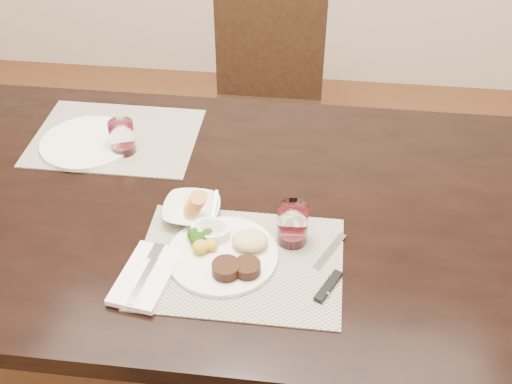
# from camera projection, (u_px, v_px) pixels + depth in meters

# --- Properties ---
(ground_plane) EXTENTS (4.50, 4.50, 0.00)m
(ground_plane) POSITION_uv_depth(u_px,v_px,m) (234.00, 380.00, 2.08)
(ground_plane) COLOR #4E2B19
(ground_plane) RESTS_ON ground
(dining_table) EXTENTS (2.00, 1.00, 0.75)m
(dining_table) POSITION_uv_depth(u_px,v_px,m) (229.00, 228.00, 1.65)
(dining_table) COLOR black
(dining_table) RESTS_ON ground
(chair_far) EXTENTS (0.42, 0.42, 0.90)m
(chair_far) POSITION_uv_depth(u_px,v_px,m) (267.00, 97.00, 2.47)
(chair_far) COLOR black
(chair_far) RESTS_ON ground
(placemat_near) EXTENTS (0.46, 0.34, 0.00)m
(placemat_near) POSITION_uv_depth(u_px,v_px,m) (240.00, 262.00, 1.44)
(placemat_near) COLOR gray
(placemat_near) RESTS_ON dining_table
(placemat_far) EXTENTS (0.46, 0.34, 0.00)m
(placemat_far) POSITION_uv_depth(u_px,v_px,m) (116.00, 137.00, 1.83)
(placemat_far) COLOR gray
(placemat_far) RESTS_ON dining_table
(dinner_plate) EXTENTS (0.25, 0.25, 0.04)m
(dinner_plate) POSITION_uv_depth(u_px,v_px,m) (227.00, 254.00, 1.44)
(dinner_plate) COLOR silver
(dinner_plate) RESTS_ON placemat_near
(napkin_fork) EXTENTS (0.13, 0.20, 0.02)m
(napkin_fork) POSITION_uv_depth(u_px,v_px,m) (146.00, 276.00, 1.40)
(napkin_fork) COLOR white
(napkin_fork) RESTS_ON placemat_near
(steak_knife) EXTENTS (0.08, 0.22, 0.01)m
(steak_knife) POSITION_uv_depth(u_px,v_px,m) (329.00, 278.00, 1.40)
(steak_knife) COLOR silver
(steak_knife) RESTS_ON placemat_near
(cracker_bowl) EXTENTS (0.14, 0.14, 0.06)m
(cracker_bowl) POSITION_uv_depth(u_px,v_px,m) (192.00, 210.00, 1.55)
(cracker_bowl) COLOR silver
(cracker_bowl) RESTS_ON placemat_near
(sauce_ramekin) EXTENTS (0.09, 0.14, 0.07)m
(sauce_ramekin) POSITION_uv_depth(u_px,v_px,m) (211.00, 232.00, 1.49)
(sauce_ramekin) COLOR silver
(sauce_ramekin) RESTS_ON placemat_near
(wine_glass_near) EXTENTS (0.07, 0.07, 0.10)m
(wine_glass_near) POSITION_uv_depth(u_px,v_px,m) (292.00, 226.00, 1.47)
(wine_glass_near) COLOR silver
(wine_glass_near) RESTS_ON placemat_near
(far_plate) EXTENTS (0.26, 0.26, 0.01)m
(far_plate) POSITION_uv_depth(u_px,v_px,m) (87.00, 142.00, 1.79)
(far_plate) COLOR silver
(far_plate) RESTS_ON placemat_far
(wine_glass_far) EXTENTS (0.07, 0.07, 0.09)m
(wine_glass_far) POSITION_uv_depth(u_px,v_px,m) (122.00, 139.00, 1.74)
(wine_glass_far) COLOR silver
(wine_glass_far) RESTS_ON placemat_far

